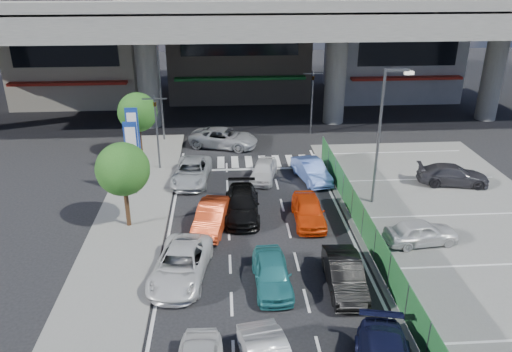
{
  "coord_description": "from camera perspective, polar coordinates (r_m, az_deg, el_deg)",
  "views": [
    {
      "loc": [
        -1.73,
        -20.16,
        13.4
      ],
      "look_at": [
        0.05,
        6.07,
        1.9
      ],
      "focal_mm": 35.0,
      "sensor_mm": 36.0,
      "label": 1
    }
  ],
  "objects": [
    {
      "name": "tree_near",
      "position": [
        26.68,
        -14.98,
        0.73
      ],
      "size": [
        2.8,
        2.8,
        4.8
      ],
      "color": "#382314",
      "rests_on": "ground"
    },
    {
      "name": "sidewalk_left",
      "position": [
        28.1,
        -14.27,
        -5.53
      ],
      "size": [
        4.0,
        30.0,
        0.12
      ],
      "primitive_type": "cube",
      "color": "slate",
      "rests_on": "ground"
    },
    {
      "name": "signboard_far",
      "position": [
        33.35,
        -13.87,
        4.86
      ],
      "size": [
        0.8,
        0.14,
        4.7
      ],
      "color": "#595B60",
      "rests_on": "ground"
    },
    {
      "name": "street_lamp_left",
      "position": [
        39.39,
        -10.67,
        10.57
      ],
      "size": [
        1.65,
        0.22,
        8.0
      ],
      "color": "#595B60",
      "rests_on": "ground"
    },
    {
      "name": "kei_truck_front_right",
      "position": [
        32.77,
        6.35,
        0.62
      ],
      "size": [
        2.31,
        4.31,
        1.35
      ],
      "primitive_type": "imported",
      "rotation": [
        0.0,
        0.0,
        0.23
      ],
      "color": "#4D6BBB",
      "rests_on": "ground"
    },
    {
      "name": "wagon_silver_front_left",
      "position": [
        32.67,
        -7.38,
        0.48
      ],
      "size": [
        2.68,
        5.03,
        1.35
      ],
      "primitive_type": "imported",
      "rotation": [
        0.0,
        0.0,
        -0.09
      ],
      "color": "#A7ABAE",
      "rests_on": "ground"
    },
    {
      "name": "sedan_black_mid",
      "position": [
        28.14,
        -1.6,
        -3.26
      ],
      "size": [
        2.06,
        4.77,
        1.37
      ],
      "primitive_type": "imported",
      "rotation": [
        0.0,
        0.0,
        -0.03
      ],
      "color": "black",
      "rests_on": "ground"
    },
    {
      "name": "hatch_black_mid_right",
      "position": [
        22.59,
        10.09,
        -11.05
      ],
      "size": [
        1.63,
        4.24,
        1.38
      ],
      "primitive_type": "imported",
      "rotation": [
        0.0,
        0.0,
        -0.04
      ],
      "color": "black",
      "rests_on": "ground"
    },
    {
      "name": "traffic_cone",
      "position": [
        30.33,
        10.5,
        -2.12
      ],
      "size": [
        0.45,
        0.45,
        0.74
      ],
      "primitive_type": "cone",
      "rotation": [
        0.0,
        0.0,
        0.19
      ],
      "color": "#F44F0D",
      "rests_on": "parking_lot"
    },
    {
      "name": "fence_run",
      "position": [
        25.56,
        12.69,
        -6.3
      ],
      "size": [
        0.16,
        22.0,
        1.8
      ],
      "primitive_type": null,
      "color": "#1F5B2A",
      "rests_on": "ground"
    },
    {
      "name": "signboard_near",
      "position": [
        30.49,
        -14.0,
        3.08
      ],
      "size": [
        0.8,
        0.14,
        4.7
      ],
      "color": "#595B60",
      "rests_on": "ground"
    },
    {
      "name": "building_center",
      "position": [
        53.49,
        -2.1,
        17.26
      ],
      "size": [
        14.0,
        10.9,
        15.0
      ],
      "color": "gray",
      "rests_on": "ground"
    },
    {
      "name": "building_east",
      "position": [
        55.56,
        15.31,
        15.16
      ],
      "size": [
        12.0,
        10.9,
        12.0
      ],
      "color": "gray",
      "rests_on": "ground"
    },
    {
      "name": "taxi_orange_left",
      "position": [
        26.91,
        -5.08,
        -4.66
      ],
      "size": [
        2.23,
        4.39,
        1.38
      ],
      "primitive_type": "imported",
      "rotation": [
        0.0,
        0.0,
        -0.19
      ],
      "color": "red",
      "rests_on": "ground"
    },
    {
      "name": "expressway",
      "position": [
        42.45,
        -1.6,
        17.34
      ],
      "size": [
        64.0,
        14.0,
        10.75
      ],
      "color": "#60615C",
      "rests_on": "ground"
    },
    {
      "name": "crossing_wagon_silver",
      "position": [
        38.54,
        -3.71,
        4.37
      ],
      "size": [
        5.71,
        3.87,
        1.45
      ],
      "primitive_type": "imported",
      "rotation": [
        0.0,
        0.0,
        1.26
      ],
      "color": "#A8AAAF",
      "rests_on": "ground"
    },
    {
      "name": "taxi_teal_mid",
      "position": [
        22.39,
        1.84,
        -11.03
      ],
      "size": [
        1.69,
        4.0,
        1.35
      ],
      "primitive_type": "imported",
      "rotation": [
        0.0,
        0.0,
        0.03
      ],
      "color": "teal",
      "rests_on": "ground"
    },
    {
      "name": "traffic_light_left",
      "position": [
        33.82,
        -11.4,
        6.9
      ],
      "size": [
        1.6,
        1.24,
        5.2
      ],
      "color": "#595B60",
      "rests_on": "ground"
    },
    {
      "name": "tree_far",
      "position": [
        36.59,
        -13.38,
        7.09
      ],
      "size": [
        2.8,
        2.8,
        4.8
      ],
      "color": "#382314",
      "rests_on": "ground"
    },
    {
      "name": "taxi_orange_right",
      "position": [
        27.59,
        6.02,
        -3.95
      ],
      "size": [
        1.73,
        4.09,
        1.38
      ],
      "primitive_type": "imported",
      "rotation": [
        0.0,
        0.0,
        -0.02
      ],
      "color": "red",
      "rests_on": "ground"
    },
    {
      "name": "parked_sedan_dgrey",
      "position": [
        34.27,
        21.59,
        0.13
      ],
      "size": [
        4.69,
        2.58,
        1.29
      ],
      "primitive_type": "imported",
      "rotation": [
        0.0,
        0.0,
        1.39
      ],
      "color": "#302F34",
      "rests_on": "parking_lot"
    },
    {
      "name": "parking_lot",
      "position": [
        28.84,
        22.98,
        -6.06
      ],
      "size": [
        12.0,
        28.0,
        0.06
      ],
      "primitive_type": "cube",
      "color": "slate",
      "rests_on": "ground"
    },
    {
      "name": "sedan_white_front_mid",
      "position": [
        32.74,
        0.87,
        0.67
      ],
      "size": [
        2.31,
        3.95,
        1.26
      ],
      "primitive_type": "imported",
      "rotation": [
        0.0,
        0.0,
        -0.23
      ],
      "color": "silver",
      "rests_on": "ground"
    },
    {
      "name": "parked_sedan_white",
      "position": [
        26.7,
        18.35,
        -6.12
      ],
      "size": [
        3.88,
        1.91,
        1.27
      ],
      "primitive_type": "imported",
      "rotation": [
        0.0,
        0.0,
        1.68
      ],
      "color": "silver",
      "rests_on": "parking_lot"
    },
    {
      "name": "ground",
      "position": [
        24.27,
        0.86,
        -9.9
      ],
      "size": [
        120.0,
        120.0,
        0.0
      ],
      "primitive_type": "plane",
      "color": "black",
      "rests_on": "ground"
    },
    {
      "name": "street_lamp_right",
      "position": [
        28.95,
        14.29,
        5.53
      ],
      "size": [
        1.65,
        0.22,
        8.0
      ],
      "color": "#595B60",
      "rests_on": "ground"
    },
    {
      "name": "building_west",
      "position": [
        54.49,
        -19.73,
        15.02
      ],
      "size": [
        12.0,
        10.9,
        13.0
      ],
      "color": "#A69C85",
      "rests_on": "ground"
    },
    {
      "name": "sedan_white_mid_left",
      "position": [
        23.13,
        -8.6,
        -10.02
      ],
      "size": [
        3.0,
        5.25,
        1.38
      ],
      "primitive_type": "imported",
      "rotation": [
        0.0,
        0.0,
        -0.15
      ],
      "color": "silver",
      "rests_on": "ground"
    },
    {
      "name": "traffic_light_right",
      "position": [
        40.93,
        6.5,
        10.1
      ],
      "size": [
        1.6,
        1.24,
        5.2
      ],
      "color": "#595B60",
      "rests_on": "ground"
    }
  ]
}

